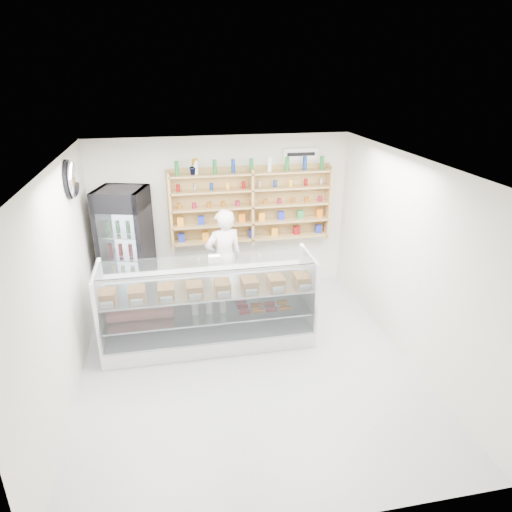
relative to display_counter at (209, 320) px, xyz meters
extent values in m
plane|color=#9B9B9F|center=(0.46, -0.68, -0.36)|extent=(5.00, 5.00, 0.00)
plane|color=white|center=(0.46, -0.68, 2.44)|extent=(5.00, 5.00, 0.00)
plane|color=beige|center=(0.46, 1.82, 1.04)|extent=(4.50, 0.00, 4.50)
plane|color=beige|center=(0.46, -3.18, 1.04)|extent=(4.50, 0.00, 4.50)
plane|color=beige|center=(-1.79, -0.68, 1.04)|extent=(0.00, 5.00, 5.00)
plane|color=beige|center=(2.71, -0.68, 1.04)|extent=(0.00, 5.00, 5.00)
cube|color=white|center=(0.00, -0.01, -0.24)|extent=(3.06, 0.87, 0.25)
cube|color=white|center=(0.00, 0.39, 0.21)|extent=(3.06, 0.05, 0.64)
cube|color=silver|center=(0.00, -0.01, 0.16)|extent=(2.94, 0.76, 0.02)
cube|color=silver|center=(0.00, -0.01, 0.53)|extent=(3.00, 0.80, 0.02)
cube|color=silver|center=(0.00, -0.43, 0.43)|extent=(3.00, 0.12, 1.07)
cube|color=silver|center=(0.00, -0.06, 0.96)|extent=(3.00, 0.61, 0.01)
imported|color=silver|center=(0.38, 1.07, 0.51)|extent=(0.71, 0.54, 1.75)
cube|color=black|center=(-1.20, 1.36, 0.68)|extent=(0.92, 0.90, 2.09)
cube|color=#300431|center=(-1.11, 1.03, 1.57)|extent=(0.72, 0.23, 0.29)
cube|color=silver|center=(-1.11, 1.02, 0.59)|extent=(0.61, 0.18, 1.65)
cube|color=#A87E4F|center=(-0.44, 1.66, 1.23)|extent=(0.04, 0.28, 1.33)
cube|color=#A87E4F|center=(0.96, 1.66, 1.23)|extent=(0.04, 0.28, 1.33)
cube|color=#A87E4F|center=(2.36, 1.66, 1.23)|extent=(0.04, 0.28, 1.33)
cube|color=#A87E4F|center=(0.96, 1.66, 0.64)|extent=(2.80, 0.28, 0.03)
cube|color=#A87E4F|center=(0.96, 1.66, 0.94)|extent=(2.80, 0.28, 0.03)
cube|color=#A87E4F|center=(0.96, 1.66, 1.24)|extent=(2.80, 0.28, 0.03)
cube|color=#A87E4F|center=(0.96, 1.66, 1.54)|extent=(2.80, 0.28, 0.03)
cube|color=#A87E4F|center=(0.96, 1.66, 1.82)|extent=(2.80, 0.28, 0.03)
imported|color=#1E6626|center=(-0.02, 1.66, 1.97)|extent=(0.17, 0.15, 0.28)
ellipsoid|color=silver|center=(-1.71, 0.52, 2.09)|extent=(0.15, 0.50, 0.50)
cube|color=white|center=(1.86, 1.79, 2.09)|extent=(0.62, 0.03, 0.20)
camera|label=1|loc=(-0.45, -5.92, 3.48)|focal=32.00mm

